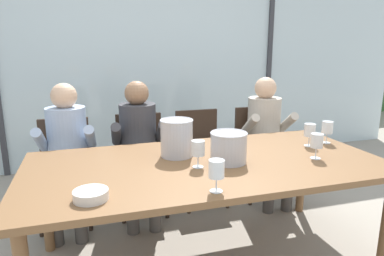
# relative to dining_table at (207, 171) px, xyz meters

# --- Properties ---
(ground) EXTENTS (14.00, 14.00, 0.00)m
(ground) POSITION_rel_dining_table_xyz_m (0.00, 1.00, -0.68)
(ground) COLOR #9E9384
(window_glass_panel) EXTENTS (7.55, 0.03, 2.60)m
(window_glass_panel) POSITION_rel_dining_table_xyz_m (0.00, 2.29, 0.62)
(window_glass_panel) COLOR silver
(window_glass_panel) RESTS_ON ground
(window_mullion_right) EXTENTS (0.06, 0.06, 2.60)m
(window_mullion_right) POSITION_rel_dining_table_xyz_m (1.70, 2.27, 0.62)
(window_mullion_right) COLOR #38383D
(window_mullion_right) RESTS_ON ground
(hillside_vineyard) EXTENTS (13.55, 2.40, 1.87)m
(hillside_vineyard) POSITION_rel_dining_table_xyz_m (0.00, 5.37, 0.25)
(hillside_vineyard) COLOR #386633
(hillside_vineyard) RESTS_ON ground
(dining_table) EXTENTS (2.35, 1.14, 0.74)m
(dining_table) POSITION_rel_dining_table_xyz_m (0.00, 0.00, 0.00)
(dining_table) COLOR brown
(dining_table) RESTS_ON ground
(chair_near_curtain) EXTENTS (0.46, 0.46, 0.88)m
(chair_near_curtain) POSITION_rel_dining_table_xyz_m (-0.95, 0.96, -0.17)
(chair_near_curtain) COLOR #332319
(chair_near_curtain) RESTS_ON ground
(chair_left_of_center) EXTENTS (0.46, 0.46, 0.88)m
(chair_left_of_center) POSITION_rel_dining_table_xyz_m (-0.30, 0.99, -0.17)
(chair_left_of_center) COLOR #332319
(chair_left_of_center) RESTS_ON ground
(chair_center) EXTENTS (0.44, 0.44, 0.88)m
(chair_center) POSITION_rel_dining_table_xyz_m (0.28, 1.01, -0.17)
(chair_center) COLOR #332319
(chair_center) RESTS_ON ground
(chair_right_of_center) EXTENTS (0.46, 0.46, 0.88)m
(chair_right_of_center) POSITION_rel_dining_table_xyz_m (0.90, 0.99, -0.17)
(chair_right_of_center) COLOR #332319
(chair_right_of_center) RESTS_ON ground
(person_pale_blue_shirt) EXTENTS (0.48, 0.62, 1.20)m
(person_pale_blue_shirt) POSITION_rel_dining_table_xyz_m (-0.92, 0.84, 0.01)
(person_pale_blue_shirt) COLOR #9EB2D1
(person_pale_blue_shirt) RESTS_ON ground
(person_charcoal_jacket) EXTENTS (0.48, 0.63, 1.20)m
(person_charcoal_jacket) POSITION_rel_dining_table_xyz_m (-0.33, 0.84, 0.01)
(person_charcoal_jacket) COLOR #38383D
(person_charcoal_jacket) RESTS_ON ground
(person_beige_jumper) EXTENTS (0.49, 0.63, 1.20)m
(person_beige_jumper) POSITION_rel_dining_table_xyz_m (0.91, 0.84, 0.01)
(person_beige_jumper) COLOR #B7AD9E
(person_beige_jumper) RESTS_ON ground
(ice_bucket_primary) EXTENTS (0.23, 0.23, 0.26)m
(ice_bucket_primary) POSITION_rel_dining_table_xyz_m (-0.16, 0.18, 0.20)
(ice_bucket_primary) COLOR #B7B7BC
(ice_bucket_primary) RESTS_ON dining_table
(ice_bucket_secondary) EXTENTS (0.25, 0.25, 0.20)m
(ice_bucket_secondary) POSITION_rel_dining_table_xyz_m (0.13, -0.05, 0.17)
(ice_bucket_secondary) COLOR #B7B7BC
(ice_bucket_secondary) RESTS_ON dining_table
(tasting_bowl) EXTENTS (0.18, 0.18, 0.05)m
(tasting_bowl) POSITION_rel_dining_table_xyz_m (-0.75, -0.37, 0.09)
(tasting_bowl) COLOR silver
(tasting_bowl) RESTS_ON dining_table
(wine_glass_by_left_taster) EXTENTS (0.08, 0.08, 0.17)m
(wine_glass_by_left_taster) POSITION_rel_dining_table_xyz_m (0.87, 0.12, 0.18)
(wine_glass_by_left_taster) COLOR silver
(wine_glass_by_left_taster) RESTS_ON dining_table
(wine_glass_near_bucket) EXTENTS (0.08, 0.08, 0.17)m
(wine_glass_near_bucket) POSITION_rel_dining_table_xyz_m (-0.12, -0.46, 0.18)
(wine_glass_near_bucket) COLOR silver
(wine_glass_near_bucket) RESTS_ON dining_table
(wine_glass_center_pour) EXTENTS (0.08, 0.08, 0.17)m
(wine_glass_center_pour) POSITION_rel_dining_table_xyz_m (1.05, 0.15, 0.18)
(wine_glass_center_pour) COLOR silver
(wine_glass_center_pour) RESTS_ON dining_table
(wine_glass_by_right_taster) EXTENTS (0.08, 0.08, 0.17)m
(wine_glass_by_right_taster) POSITION_rel_dining_table_xyz_m (0.73, -0.15, 0.18)
(wine_glass_by_right_taster) COLOR silver
(wine_glass_by_right_taster) RESTS_ON dining_table
(wine_glass_spare_empty) EXTENTS (0.08, 0.08, 0.17)m
(wine_glass_spare_empty) POSITION_rel_dining_table_xyz_m (-0.09, -0.08, 0.18)
(wine_glass_spare_empty) COLOR silver
(wine_glass_spare_empty) RESTS_ON dining_table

